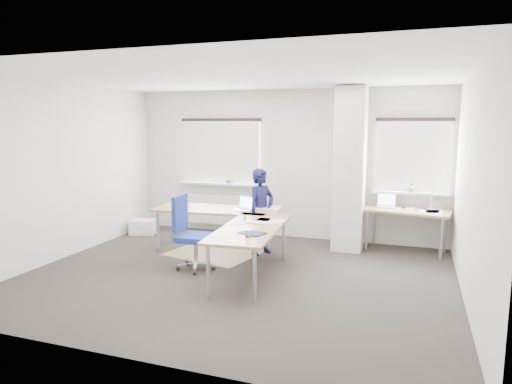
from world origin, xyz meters
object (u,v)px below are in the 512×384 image
(desk_side, at_px, (407,212))
(task_chair, at_px, (193,249))
(person, at_px, (261,212))
(desk_main, at_px, (233,219))

(desk_side, xyz_separation_m, task_chair, (-2.98, -2.08, -0.37))
(desk_side, height_order, person, person)
(desk_main, height_order, desk_side, desk_side)
(desk_main, distance_m, desk_side, 2.99)
(desk_main, xyz_separation_m, desk_side, (2.55, 1.56, -0.01))
(desk_main, relative_size, person, 1.83)
(task_chair, bearing_deg, desk_main, 47.03)
(task_chair, height_order, person, person)
(desk_main, bearing_deg, person, 61.93)
(person, bearing_deg, desk_side, -39.69)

